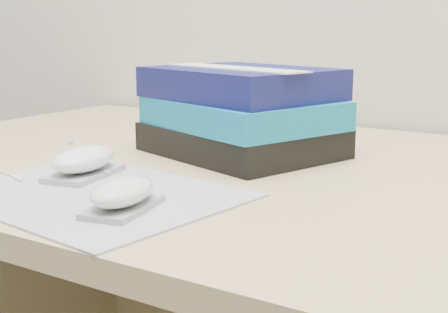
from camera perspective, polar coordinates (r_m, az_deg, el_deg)
The scene contains 5 objects.
mousepad at distance 0.76m, azimuth -11.94°, elevation -3.33°, with size 0.33×0.26×0.00m, color gray.
mouse_rear at distance 0.83m, azimuth -12.70°, elevation -0.43°, with size 0.08×0.12×0.05m.
mouse_front at distance 0.67m, azimuth -9.24°, elevation -3.41°, with size 0.07×0.11×0.04m.
book_stack at distance 0.96m, azimuth 1.64°, elevation 4.08°, with size 0.33×0.30×0.14m.
pouch at distance 0.97m, azimuth 2.83°, elevation 3.46°, with size 0.15×0.13×0.11m.
Camera 1 is at (0.29, 0.81, 0.93)m, focal length 50.00 mm.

